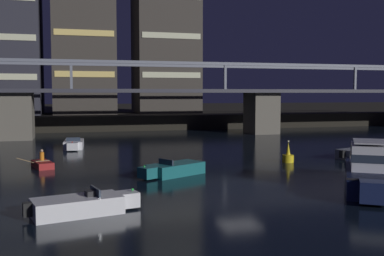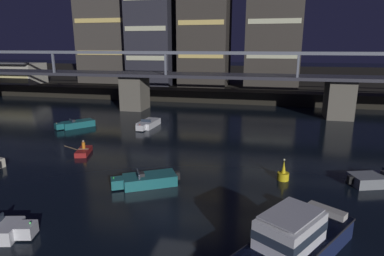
{
  "view_description": "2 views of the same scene",
  "coord_description": "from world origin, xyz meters",
  "px_view_note": "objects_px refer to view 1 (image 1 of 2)",
  "views": [
    {
      "loc": [
        -9.87,
        -25.42,
        5.47
      ],
      "look_at": [
        1.7,
        17.22,
        2.12
      ],
      "focal_mm": 42.86,
      "sensor_mm": 36.0,
      "label": 1
    },
    {
      "loc": [
        5.13,
        -17.45,
        10.25
      ],
      "look_at": [
        -1.75,
        13.32,
        2.25
      ],
      "focal_mm": 30.43,
      "sensor_mm": 36.0,
      "label": 2
    }
  ],
  "objects_px": {
    "tower_central": "(83,16)",
    "cabin_cruiser_near_left": "(370,171)",
    "tower_west_tall": "(10,22)",
    "speedboat_far_center": "(173,169)",
    "river_bridge": "(148,102)",
    "dinghy_with_paddler": "(42,164)",
    "speedboat_far_left": "(74,144)",
    "channel_buoy": "(288,156)",
    "tower_east_tall": "(165,20)",
    "speedboat_mid_center": "(82,205)",
    "speedboat_near_center": "(360,153)"
  },
  "relations": [
    {
      "from": "river_bridge",
      "to": "tower_west_tall",
      "type": "xyz_separation_m",
      "value": [
        -18.34,
        19.21,
        12.16
      ]
    },
    {
      "from": "cabin_cruiser_near_left",
      "to": "speedboat_near_center",
      "type": "relative_size",
      "value": 1.71
    },
    {
      "from": "tower_west_tall",
      "to": "dinghy_with_paddler",
      "type": "relative_size",
      "value": 10.31
    },
    {
      "from": "tower_central",
      "to": "cabin_cruiser_near_left",
      "type": "height_order",
      "value": "tower_central"
    },
    {
      "from": "tower_central",
      "to": "speedboat_far_center",
      "type": "bearing_deg",
      "value": -84.96
    },
    {
      "from": "cabin_cruiser_near_left",
      "to": "speedboat_far_center",
      "type": "height_order",
      "value": "cabin_cruiser_near_left"
    },
    {
      "from": "river_bridge",
      "to": "tower_central",
      "type": "bearing_deg",
      "value": 111.9
    },
    {
      "from": "cabin_cruiser_near_left",
      "to": "speedboat_near_center",
      "type": "bearing_deg",
      "value": 56.85
    },
    {
      "from": "cabin_cruiser_near_left",
      "to": "speedboat_far_center",
      "type": "distance_m",
      "value": 12.25
    },
    {
      "from": "tower_east_tall",
      "to": "dinghy_with_paddler",
      "type": "relative_size",
      "value": 11.24
    },
    {
      "from": "speedboat_near_center",
      "to": "speedboat_far_left",
      "type": "relative_size",
      "value": 0.98
    },
    {
      "from": "tower_central",
      "to": "cabin_cruiser_near_left",
      "type": "relative_size",
      "value": 3.58
    },
    {
      "from": "tower_west_tall",
      "to": "speedboat_far_center",
      "type": "distance_m",
      "value": 52.54
    },
    {
      "from": "tower_central",
      "to": "speedboat_far_center",
      "type": "height_order",
      "value": "tower_central"
    },
    {
      "from": "speedboat_near_center",
      "to": "speedboat_far_left",
      "type": "bearing_deg",
      "value": 150.44
    },
    {
      "from": "tower_west_tall",
      "to": "cabin_cruiser_near_left",
      "type": "xyz_separation_m",
      "value": [
        25.13,
        -54.76,
        -15.45
      ]
    },
    {
      "from": "tower_central",
      "to": "river_bridge",
      "type": "bearing_deg",
      "value": -68.1
    },
    {
      "from": "tower_central",
      "to": "dinghy_with_paddler",
      "type": "distance_m",
      "value": 44.75
    },
    {
      "from": "river_bridge",
      "to": "cabin_cruiser_near_left",
      "type": "xyz_separation_m",
      "value": [
        6.79,
        -35.55,
        -3.28
      ]
    },
    {
      "from": "river_bridge",
      "to": "speedboat_far_left",
      "type": "distance_m",
      "value": 15.15
    },
    {
      "from": "tower_central",
      "to": "speedboat_mid_center",
      "type": "height_order",
      "value": "tower_central"
    },
    {
      "from": "speedboat_far_left",
      "to": "tower_central",
      "type": "bearing_deg",
      "value": 85.93
    },
    {
      "from": "speedboat_mid_center",
      "to": "speedboat_far_center",
      "type": "bearing_deg",
      "value": 54.08
    },
    {
      "from": "tower_central",
      "to": "cabin_cruiser_near_left",
      "type": "bearing_deg",
      "value": -75.3
    },
    {
      "from": "speedboat_far_left",
      "to": "channel_buoy",
      "type": "height_order",
      "value": "channel_buoy"
    },
    {
      "from": "speedboat_far_left",
      "to": "dinghy_with_paddler",
      "type": "height_order",
      "value": "dinghy_with_paddler"
    },
    {
      "from": "tower_east_tall",
      "to": "speedboat_near_center",
      "type": "relative_size",
      "value": 6.14
    },
    {
      "from": "tower_central",
      "to": "speedboat_mid_center",
      "type": "bearing_deg",
      "value": -92.13
    },
    {
      "from": "river_bridge",
      "to": "dinghy_with_paddler",
      "type": "height_order",
      "value": "river_bridge"
    },
    {
      "from": "cabin_cruiser_near_left",
      "to": "tower_east_tall",
      "type": "bearing_deg",
      "value": 90.65
    },
    {
      "from": "speedboat_near_center",
      "to": "tower_central",
      "type": "bearing_deg",
      "value": 116.55
    },
    {
      "from": "cabin_cruiser_near_left",
      "to": "speedboat_far_left",
      "type": "bearing_deg",
      "value": 123.62
    },
    {
      "from": "cabin_cruiser_near_left",
      "to": "speedboat_near_center",
      "type": "distance_m",
      "value": 13.22
    },
    {
      "from": "speedboat_far_center",
      "to": "channel_buoy",
      "type": "bearing_deg",
      "value": 17.89
    },
    {
      "from": "river_bridge",
      "to": "speedboat_near_center",
      "type": "xyz_separation_m",
      "value": [
        14.01,
        -24.5,
        -3.92
      ]
    },
    {
      "from": "tower_east_tall",
      "to": "dinghy_with_paddler",
      "type": "height_order",
      "value": "tower_east_tall"
    },
    {
      "from": "tower_east_tall",
      "to": "speedboat_far_left",
      "type": "bearing_deg",
      "value": -117.66
    },
    {
      "from": "tower_central",
      "to": "speedboat_near_center",
      "type": "distance_m",
      "value": 50.69
    },
    {
      "from": "river_bridge",
      "to": "speedboat_far_center",
      "type": "height_order",
      "value": "river_bridge"
    },
    {
      "from": "tower_west_tall",
      "to": "speedboat_far_left",
      "type": "height_order",
      "value": "tower_west_tall"
    },
    {
      "from": "cabin_cruiser_near_left",
      "to": "speedboat_far_center",
      "type": "relative_size",
      "value": 1.8
    },
    {
      "from": "tower_east_tall",
      "to": "cabin_cruiser_near_left",
      "type": "relative_size",
      "value": 3.59
    },
    {
      "from": "tower_central",
      "to": "tower_east_tall",
      "type": "relative_size",
      "value": 1.0
    },
    {
      "from": "tower_east_tall",
      "to": "speedboat_mid_center",
      "type": "relative_size",
      "value": 6.06
    },
    {
      "from": "speedboat_far_left",
      "to": "channel_buoy",
      "type": "distance_m",
      "value": 21.46
    },
    {
      "from": "river_bridge",
      "to": "speedboat_far_center",
      "type": "xyz_separation_m",
      "value": [
        -3.18,
        -28.46,
        -3.92
      ]
    },
    {
      "from": "tower_central",
      "to": "dinghy_with_paddler",
      "type": "xyz_separation_m",
      "value": [
        -4.48,
        -40.96,
        -17.46
      ]
    },
    {
      "from": "tower_east_tall",
      "to": "cabin_cruiser_near_left",
      "type": "bearing_deg",
      "value": -89.35
    },
    {
      "from": "speedboat_mid_center",
      "to": "tower_east_tall",
      "type": "bearing_deg",
      "value": 74.35
    },
    {
      "from": "tower_central",
      "to": "cabin_cruiser_near_left",
      "type": "xyz_separation_m",
      "value": [
        14.08,
        -53.67,
        -16.68
      ]
    }
  ]
}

